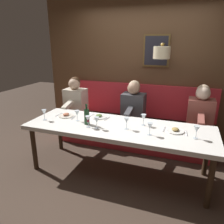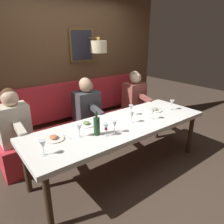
{
  "view_description": "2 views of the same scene",
  "coord_description": "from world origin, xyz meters",
  "px_view_note": "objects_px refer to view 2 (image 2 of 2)",
  "views": [
    {
      "loc": [
        -2.69,
        -0.86,
        1.87
      ],
      "look_at": [
        0.05,
        0.12,
        0.92
      ],
      "focal_mm": 34.47,
      "sensor_mm": 36.0,
      "label": 1
    },
    {
      "loc": [
        -2.0,
        1.71,
        1.87
      ],
      "look_at": [
        0.05,
        0.12,
        0.92
      ],
      "focal_mm": 33.25,
      "sensor_mm": 36.0,
      "label": 2
    }
  ],
  "objects_px": {
    "diner_middle": "(13,119)",
    "wine_glass_7": "(43,145)",
    "wine_glass_4": "(115,124)",
    "wine_glass_5": "(79,128)",
    "wine_glass_0": "(106,127)",
    "wine_glass_6": "(131,108)",
    "wine_glass_1": "(153,111)",
    "wine_glass_2": "(132,115)",
    "diner_near": "(87,103)",
    "dining_table": "(121,128)",
    "diner_nearest": "(135,93)",
    "wine_bottle": "(97,126)",
    "wine_glass_3": "(172,103)"
  },
  "relations": [
    {
      "from": "wine_glass_0",
      "to": "wine_glass_6",
      "type": "xyz_separation_m",
      "value": [
        0.33,
        -0.71,
        0.0
      ]
    },
    {
      "from": "wine_glass_2",
      "to": "wine_glass_6",
      "type": "xyz_separation_m",
      "value": [
        0.21,
        -0.19,
        0.0
      ]
    },
    {
      "from": "wine_glass_2",
      "to": "wine_bottle",
      "type": "xyz_separation_m",
      "value": [
        -0.02,
        0.59,
        -0.0
      ]
    },
    {
      "from": "diner_middle",
      "to": "wine_glass_6",
      "type": "bearing_deg",
      "value": -116.22
    },
    {
      "from": "diner_nearest",
      "to": "wine_glass_4",
      "type": "height_order",
      "value": "diner_nearest"
    },
    {
      "from": "dining_table",
      "to": "wine_glass_3",
      "type": "relative_size",
      "value": 16.08
    },
    {
      "from": "diner_near",
      "to": "wine_glass_5",
      "type": "bearing_deg",
      "value": 144.38
    },
    {
      "from": "wine_glass_1",
      "to": "wine_glass_6",
      "type": "height_order",
      "value": "same"
    },
    {
      "from": "wine_glass_4",
      "to": "wine_glass_5",
      "type": "relative_size",
      "value": 1.0
    },
    {
      "from": "wine_glass_3",
      "to": "wine_glass_7",
      "type": "xyz_separation_m",
      "value": [
        -0.07,
        2.15,
        0.0
      ]
    },
    {
      "from": "diner_middle",
      "to": "dining_table",
      "type": "bearing_deg",
      "value": -127.01
    },
    {
      "from": "wine_glass_4",
      "to": "wine_bottle",
      "type": "relative_size",
      "value": 0.55
    },
    {
      "from": "wine_glass_5",
      "to": "wine_glass_0",
      "type": "bearing_deg",
      "value": -123.34
    },
    {
      "from": "wine_glass_6",
      "to": "wine_glass_4",
      "type": "bearing_deg",
      "value": 119.54
    },
    {
      "from": "diner_nearest",
      "to": "dining_table",
      "type": "bearing_deg",
      "value": 128.73
    },
    {
      "from": "dining_table",
      "to": "wine_glass_2",
      "type": "distance_m",
      "value": 0.23
    },
    {
      "from": "wine_glass_2",
      "to": "wine_glass_0",
      "type": "bearing_deg",
      "value": 102.16
    },
    {
      "from": "dining_table",
      "to": "wine_glass_5",
      "type": "relative_size",
      "value": 16.08
    },
    {
      "from": "diner_nearest",
      "to": "wine_glass_7",
      "type": "bearing_deg",
      "value": 114.6
    },
    {
      "from": "diner_near",
      "to": "diner_middle",
      "type": "xyz_separation_m",
      "value": [
        0.0,
        1.16,
        0.0
      ]
    },
    {
      "from": "wine_glass_5",
      "to": "wine_glass_7",
      "type": "height_order",
      "value": "same"
    },
    {
      "from": "diner_middle",
      "to": "wine_glass_7",
      "type": "xyz_separation_m",
      "value": [
        -1.02,
        -0.04,
        0.04
      ]
    },
    {
      "from": "diner_near",
      "to": "wine_glass_6",
      "type": "xyz_separation_m",
      "value": [
        -0.73,
        -0.33,
        0.04
      ]
    },
    {
      "from": "diner_nearest",
      "to": "wine_glass_4",
      "type": "xyz_separation_m",
      "value": [
        -1.06,
        1.35,
        0.04
      ]
    },
    {
      "from": "diner_middle",
      "to": "wine_glass_5",
      "type": "height_order",
      "value": "diner_middle"
    },
    {
      "from": "diner_nearest",
      "to": "diner_near",
      "type": "distance_m",
      "value": 1.11
    },
    {
      "from": "dining_table",
      "to": "diner_nearest",
      "type": "distance_m",
      "value": 1.42
    },
    {
      "from": "diner_nearest",
      "to": "wine_glass_2",
      "type": "relative_size",
      "value": 4.82
    },
    {
      "from": "diner_middle",
      "to": "wine_bottle",
      "type": "relative_size",
      "value": 2.64
    },
    {
      "from": "wine_glass_2",
      "to": "wine_glass_6",
      "type": "bearing_deg",
      "value": -40.78
    },
    {
      "from": "wine_glass_4",
      "to": "wine_glass_2",
      "type": "bearing_deg",
      "value": -74.03
    },
    {
      "from": "wine_glass_6",
      "to": "wine_glass_5",
      "type": "bearing_deg",
      "value": 99.02
    },
    {
      "from": "diner_nearest",
      "to": "wine_glass_1",
      "type": "relative_size",
      "value": 4.82
    },
    {
      "from": "wine_glass_7",
      "to": "wine_glass_5",
      "type": "bearing_deg",
      "value": -74.64
    },
    {
      "from": "wine_glass_1",
      "to": "wine_bottle",
      "type": "height_order",
      "value": "wine_bottle"
    },
    {
      "from": "wine_glass_7",
      "to": "wine_bottle",
      "type": "distance_m",
      "value": 0.68
    },
    {
      "from": "diner_nearest",
      "to": "wine_glass_1",
      "type": "bearing_deg",
      "value": 148.67
    },
    {
      "from": "diner_nearest",
      "to": "wine_bottle",
      "type": "distance_m",
      "value": 1.83
    },
    {
      "from": "diner_near",
      "to": "wine_glass_2",
      "type": "height_order",
      "value": "diner_near"
    },
    {
      "from": "wine_glass_1",
      "to": "wine_glass_5",
      "type": "bearing_deg",
      "value": 82.36
    },
    {
      "from": "diner_near",
      "to": "wine_glass_4",
      "type": "height_order",
      "value": "diner_near"
    },
    {
      "from": "wine_glass_0",
      "to": "diner_near",
      "type": "bearing_deg",
      "value": -19.39
    },
    {
      "from": "wine_glass_4",
      "to": "wine_glass_0",
      "type": "bearing_deg",
      "value": 90.12
    },
    {
      "from": "diner_nearest",
      "to": "wine_glass_7",
      "type": "relative_size",
      "value": 4.82
    },
    {
      "from": "wine_glass_5",
      "to": "wine_glass_1",
      "type": "bearing_deg",
      "value": -97.64
    },
    {
      "from": "wine_glass_2",
      "to": "wine_glass_4",
      "type": "height_order",
      "value": "same"
    },
    {
      "from": "wine_glass_1",
      "to": "wine_glass_6",
      "type": "bearing_deg",
      "value": 25.66
    },
    {
      "from": "wine_glass_0",
      "to": "wine_glass_5",
      "type": "distance_m",
      "value": 0.31
    },
    {
      "from": "wine_glass_6",
      "to": "diner_middle",
      "type": "bearing_deg",
      "value": 63.78
    },
    {
      "from": "wine_glass_1",
      "to": "wine_glass_4",
      "type": "distance_m",
      "value": 0.72
    }
  ]
}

